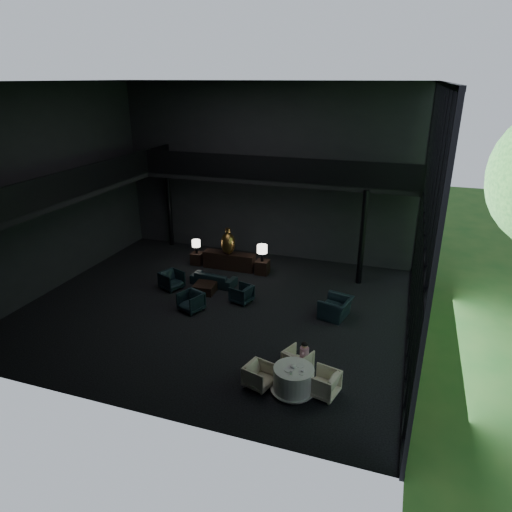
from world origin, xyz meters
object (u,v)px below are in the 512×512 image
(dining_chair_east, at_px, (323,382))
(child, at_px, (304,351))
(coffee_table, at_px, (205,288))
(dining_chair_west, at_px, (259,375))
(console, at_px, (229,261))
(lounge_armchair_east, at_px, (242,293))
(dining_chair_north, at_px, (298,360))
(side_table_left, at_px, (197,258))
(lounge_armchair_south, at_px, (191,300))
(table_lamp_right, at_px, (262,250))
(window_armchair, at_px, (336,304))
(dining_table, at_px, (293,381))
(lounge_armchair_west, at_px, (172,279))
(side_table_right, at_px, (262,267))
(bronze_urn, at_px, (228,243))
(table_lamp_left, at_px, (196,244))
(sofa, at_px, (214,277))

(dining_chair_east, bearing_deg, child, -124.39)
(dining_chair_east, bearing_deg, coffee_table, -115.80)
(dining_chair_east, height_order, dining_chair_west, dining_chair_east)
(console, bearing_deg, lounge_armchair_east, -59.98)
(lounge_armchair_east, xyz_separation_m, dining_chair_north, (3.12, -3.60, -0.02))
(side_table_left, relative_size, lounge_armchair_south, 0.68)
(lounge_armchair_south, bearing_deg, table_lamp_right, 91.91)
(dining_chair_north, relative_size, dining_chair_east, 0.88)
(window_armchair, bearing_deg, dining_chair_east, 18.18)
(console, xyz_separation_m, coffee_table, (-0.01, -2.59, -0.20))
(dining_table, xyz_separation_m, dining_chair_west, (-0.97, -0.09, 0.03))
(lounge_armchair_west, distance_m, dining_chair_north, 7.31)
(side_table_right, distance_m, dining_chair_west, 7.90)
(bronze_urn, height_order, side_table_left, bronze_urn)
(table_lamp_right, relative_size, coffee_table, 0.91)
(lounge_armchair_south, distance_m, dining_table, 5.83)
(side_table_left, xyz_separation_m, table_lamp_right, (3.20, -0.13, 0.87))
(dining_table, bearing_deg, side_table_right, 114.08)
(dining_table, relative_size, child, 2.23)
(table_lamp_left, distance_m, dining_chair_east, 10.40)
(table_lamp_left, distance_m, lounge_armchair_west, 2.75)
(dining_table, bearing_deg, dining_chair_west, -174.97)
(side_table_left, distance_m, dining_chair_east, 10.42)
(sofa, bearing_deg, side_table_right, -127.03)
(lounge_armchair_west, height_order, child, child)
(side_table_right, relative_size, dining_chair_north, 0.87)
(dining_chair_west, bearing_deg, lounge_armchair_south, 63.40)
(lounge_armchair_east, height_order, dining_chair_east, dining_chair_east)
(lounge_armchair_south, bearing_deg, dining_chair_east, -8.45)
(side_table_left, xyz_separation_m, dining_chair_east, (7.33, -7.41, 0.12))
(side_table_right, distance_m, dining_chair_north, 7.21)
(console, height_order, sofa, console)
(console, relative_size, dining_table, 1.87)
(lounge_armchair_west, bearing_deg, lounge_armchair_south, -110.47)
(dining_table, xyz_separation_m, dining_chair_east, (0.80, 0.13, 0.07))
(lounge_armchair_south, height_order, coffee_table, lounge_armchair_south)
(sofa, xyz_separation_m, window_armchair, (5.29, -1.13, 0.19))
(lounge_armchair_east, height_order, lounge_armchair_south, lounge_armchair_south)
(table_lamp_left, relative_size, dining_chair_east, 0.79)
(bronze_urn, relative_size, dining_chair_west, 1.67)
(table_lamp_right, xyz_separation_m, dining_chair_west, (2.36, -7.49, -0.80))
(console, xyz_separation_m, lounge_armchair_west, (-1.44, -2.72, 0.06))
(side_table_right, distance_m, child, 7.35)
(side_table_left, bearing_deg, side_table_right, -1.48)
(side_table_left, relative_size, lounge_armchair_west, 0.64)
(dining_chair_west, bearing_deg, dining_table, -69.58)
(dining_chair_north, bearing_deg, lounge_armchair_south, -3.73)
(table_lamp_left, bearing_deg, dining_chair_east, -45.08)
(dining_table, relative_size, dining_chair_west, 1.79)
(console, height_order, dining_chair_west, console)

